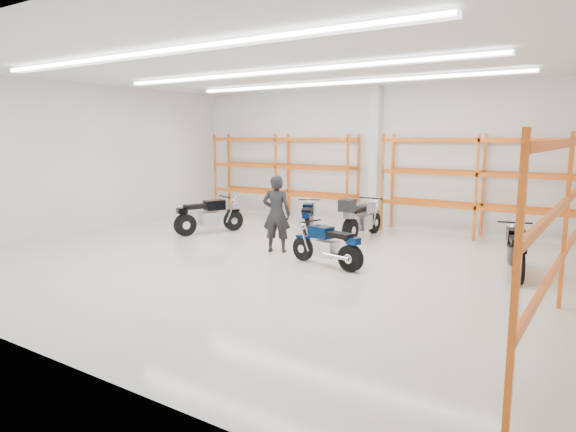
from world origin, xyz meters
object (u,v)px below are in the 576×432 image
Objects in this scene: motorcycle_main at (329,246)px; standing_man at (276,214)px; motorcycle_back_a at (206,217)px; motorcycle_back_b at (308,219)px; motorcycle_back_d at (516,252)px; motorcycle_back_c at (360,219)px; structural_column at (375,157)px.

motorcycle_main is 1.02× the size of standing_man.
standing_man is (3.18, -0.87, 0.46)m from motorcycle_back_a.
motorcycle_back_b is 6.24m from motorcycle_back_d.
motorcycle_back_a is 1.08× the size of standing_man.
motorcycle_back_d is at bearing -14.03° from motorcycle_back_b.
motorcycle_main is at bearing -76.02° from motorcycle_back_c.
motorcycle_back_a is at bearing -131.81° from structural_column.
motorcycle_back_c is (1.59, 0.24, 0.12)m from motorcycle_back_b.
motorcycle_back_d reaches higher than motorcycle_back_b.
motorcycle_back_b is at bearing 128.42° from motorcycle_main.
structural_column is (-0.58, 2.23, 1.66)m from motorcycle_back_c.
motorcycle_back_b is at bearing -171.47° from motorcycle_back_c.
motorcycle_main is 1.06× the size of motorcycle_back_b.
standing_man reaches higher than motorcycle_back_a.
structural_column reaches higher than motorcycle_main.
motorcycle_back_d is (6.06, -1.51, 0.03)m from motorcycle_back_b.
motorcycle_back_b is 0.89× the size of motorcycle_back_d.
standing_man is at bearing -95.18° from structural_column.
motorcycle_back_a reaches higher than motorcycle_back_b.
motorcycle_back_d is at bearing 168.02° from standing_man.
motorcycle_back_b is 2.57m from standing_man.
standing_man reaches higher than motorcycle_main.
standing_man is at bearing -170.23° from motorcycle_back_d.
motorcycle_back_c is 2.84m from structural_column.
motorcycle_main is at bearing -16.03° from motorcycle_back_a.
motorcycle_back_c is at bearing 8.53° from motorcycle_back_b.
motorcycle_main is 0.94× the size of motorcycle_back_a.
motorcycle_back_d is 0.47× the size of structural_column.
motorcycle_main is 2.00m from standing_man.
motorcycle_back_b is at bearing -112.33° from structural_column.
motorcycle_back_a is 5.72m from structural_column.
structural_column reaches higher than standing_man.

